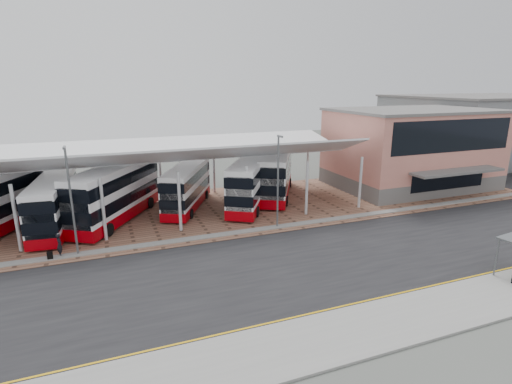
{
  "coord_description": "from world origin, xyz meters",
  "views": [
    {
      "loc": [
        -11.58,
        -23.6,
        12.24
      ],
      "look_at": [
        0.59,
        7.79,
        2.97
      ],
      "focal_mm": 28.0,
      "sensor_mm": 36.0,
      "label": 1
    }
  ],
  "objects_px": {
    "bus_4": "(250,183)",
    "bus_5": "(276,174)",
    "bus_3": "(187,187)",
    "terminal": "(412,148)",
    "bus_1": "(54,204)",
    "pedestrian": "(60,245)",
    "bus_2": "(116,194)"
  },
  "relations": [
    {
      "from": "terminal",
      "to": "bus_4",
      "type": "xyz_separation_m",
      "value": [
        -20.95,
        -0.79,
        -2.25
      ]
    },
    {
      "from": "bus_2",
      "to": "bus_1",
      "type": "bearing_deg",
      "value": -142.63
    },
    {
      "from": "terminal",
      "to": "bus_5",
      "type": "xyz_separation_m",
      "value": [
        -17.04,
        1.55,
        -2.17
      ]
    },
    {
      "from": "bus_1",
      "to": "bus_3",
      "type": "xyz_separation_m",
      "value": [
        11.8,
        1.82,
        -0.06
      ]
    },
    {
      "from": "bus_1",
      "to": "bus_4",
      "type": "distance_m",
      "value": 17.98
    },
    {
      "from": "bus_4",
      "to": "pedestrian",
      "type": "bearing_deg",
      "value": -127.91
    },
    {
      "from": "bus_2",
      "to": "bus_3",
      "type": "bearing_deg",
      "value": 42.96
    },
    {
      "from": "bus_1",
      "to": "bus_4",
      "type": "relative_size",
      "value": 0.96
    },
    {
      "from": "bus_5",
      "to": "bus_3",
      "type": "bearing_deg",
      "value": -146.52
    },
    {
      "from": "bus_1",
      "to": "pedestrian",
      "type": "distance_m",
      "value": 6.52
    },
    {
      "from": "terminal",
      "to": "bus_4",
      "type": "bearing_deg",
      "value": -177.85
    },
    {
      "from": "bus_2",
      "to": "pedestrian",
      "type": "xyz_separation_m",
      "value": [
        -4.27,
        -6.83,
        -1.63
      ]
    },
    {
      "from": "bus_1",
      "to": "bus_4",
      "type": "bearing_deg",
      "value": 6.51
    },
    {
      "from": "bus_1",
      "to": "pedestrian",
      "type": "height_order",
      "value": "bus_1"
    },
    {
      "from": "bus_5",
      "to": "pedestrian",
      "type": "bearing_deg",
      "value": -128.28
    },
    {
      "from": "bus_3",
      "to": "bus_4",
      "type": "height_order",
      "value": "bus_4"
    },
    {
      "from": "bus_1",
      "to": "bus_3",
      "type": "distance_m",
      "value": 11.94
    },
    {
      "from": "bus_2",
      "to": "pedestrian",
      "type": "height_order",
      "value": "bus_2"
    },
    {
      "from": "bus_3",
      "to": "pedestrian",
      "type": "xyz_separation_m",
      "value": [
        -11.03,
        -8.16,
        -1.26
      ]
    },
    {
      "from": "bus_1",
      "to": "pedestrian",
      "type": "relative_size",
      "value": 6.35
    },
    {
      "from": "terminal",
      "to": "bus_1",
      "type": "height_order",
      "value": "terminal"
    },
    {
      "from": "bus_4",
      "to": "bus_5",
      "type": "distance_m",
      "value": 4.56
    },
    {
      "from": "bus_5",
      "to": "pedestrian",
      "type": "distance_m",
      "value": 23.02
    },
    {
      "from": "bus_3",
      "to": "bus_4",
      "type": "relative_size",
      "value": 0.92
    },
    {
      "from": "pedestrian",
      "to": "bus_5",
      "type": "bearing_deg",
      "value": -87.33
    },
    {
      "from": "bus_1",
      "to": "bus_3",
      "type": "bearing_deg",
      "value": 14.17
    },
    {
      "from": "terminal",
      "to": "bus_3",
      "type": "relative_size",
      "value": 1.79
    },
    {
      "from": "bus_4",
      "to": "bus_5",
      "type": "xyz_separation_m",
      "value": [
        3.91,
        2.33,
        0.09
      ]
    },
    {
      "from": "bus_5",
      "to": "bus_4",
      "type": "bearing_deg",
      "value": -120.6
    },
    {
      "from": "terminal",
      "to": "bus_5",
      "type": "distance_m",
      "value": 17.24
    },
    {
      "from": "bus_3",
      "to": "bus_5",
      "type": "height_order",
      "value": "bus_5"
    },
    {
      "from": "pedestrian",
      "to": "bus_1",
      "type": "bearing_deg",
      "value": -13.47
    }
  ]
}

